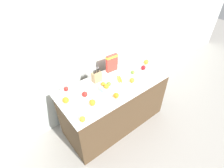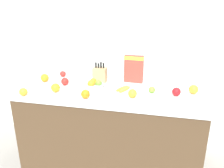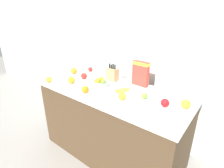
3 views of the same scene
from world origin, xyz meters
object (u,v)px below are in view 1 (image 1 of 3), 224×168
(orange_mid_left, at_px, (92,102))
(orange_by_cereal, at_px, (82,119))
(knife_block, at_px, (97,77))
(apple_near_bananas, at_px, (133,72))
(apple_by_knife_block, at_px, (66,89))
(orange_mid_right, at_px, (146,62))
(banana_bunch, at_px, (120,79))
(orange_back_center, at_px, (132,80))
(cereal_box, at_px, (112,62))
(fruit_bowl, at_px, (106,87))
(apple_middle, at_px, (143,68))
(apple_rightmost, at_px, (85,94))
(orange_front_left, at_px, (116,95))
(orange_front_center, at_px, (66,100))

(orange_mid_left, xyz_separation_m, orange_by_cereal, (-0.25, -0.15, -0.01))
(knife_block, xyz_separation_m, apple_near_bananas, (0.57, -0.21, -0.05))
(apple_by_knife_block, distance_m, orange_mid_right, 1.46)
(banana_bunch, bearing_deg, orange_back_center, -55.89)
(orange_mid_right, xyz_separation_m, orange_by_cereal, (-1.55, -0.39, -0.01))
(orange_by_cereal, bearing_deg, cereal_box, 33.10)
(fruit_bowl, distance_m, apple_near_bananas, 0.57)
(knife_block, relative_size, orange_mid_right, 3.01)
(apple_middle, bearing_deg, apple_rightmost, 177.35)
(banana_bunch, xyz_separation_m, apple_middle, (0.50, -0.03, 0.02))
(apple_by_knife_block, bearing_deg, apple_near_bananas, -15.97)
(fruit_bowl, xyz_separation_m, apple_near_bananas, (0.57, 0.03, -0.01))
(orange_mid_left, bearing_deg, apple_near_bananas, 10.90)
(banana_bunch, distance_m, apple_rightmost, 0.63)
(fruit_bowl, height_order, banana_bunch, fruit_bowl)
(orange_mid_left, xyz_separation_m, orange_mid_right, (1.30, 0.24, 0.00))
(fruit_bowl, relative_size, apple_near_bananas, 3.26)
(banana_bunch, bearing_deg, cereal_box, 77.06)
(cereal_box, xyz_separation_m, banana_bunch, (-0.06, -0.28, -0.15))
(orange_mid_left, distance_m, orange_mid_right, 1.32)
(fruit_bowl, relative_size, apple_rightmost, 2.57)
(orange_mid_left, bearing_deg, apple_rightmost, 88.25)
(orange_mid_right, relative_size, orange_back_center, 1.08)
(cereal_box, bearing_deg, orange_mid_left, -142.34)
(orange_back_center, bearing_deg, apple_by_knife_block, 152.76)
(orange_by_cereal, bearing_deg, orange_front_left, 6.30)
(fruit_bowl, height_order, orange_back_center, fruit_bowl)
(banana_bunch, distance_m, apple_middle, 0.51)
(knife_block, height_order, orange_mid_left, knife_block)
(apple_by_knife_block, bearing_deg, fruit_bowl, -34.29)
(apple_middle, relative_size, apple_near_bananas, 1.24)
(apple_middle, bearing_deg, apple_by_knife_block, 165.77)
(fruit_bowl, relative_size, banana_bunch, 1.03)
(apple_middle, height_order, orange_mid_left, orange_mid_left)
(orange_back_center, bearing_deg, apple_middle, 18.70)
(orange_back_center, bearing_deg, cereal_box, 96.05)
(apple_near_bananas, relative_size, orange_front_center, 0.73)
(apple_middle, bearing_deg, orange_front_center, 175.54)
(apple_middle, height_order, apple_near_bananas, apple_middle)
(fruit_bowl, xyz_separation_m, orange_by_cereal, (-0.59, -0.30, -0.00))
(apple_rightmost, height_order, orange_mid_left, orange_mid_left)
(apple_rightmost, height_order, orange_front_center, orange_front_center)
(cereal_box, xyz_separation_m, orange_mid_left, (-0.70, -0.46, -0.12))
(orange_front_center, bearing_deg, apple_middle, -4.46)
(apple_by_knife_block, xyz_separation_m, orange_front_left, (0.48, -0.57, 0.01))
(orange_front_center, bearing_deg, apple_near_bananas, -4.22)
(apple_near_bananas, bearing_deg, fruit_bowl, -177.33)
(fruit_bowl, bearing_deg, knife_block, 90.14)
(knife_block, distance_m, orange_mid_left, 0.52)
(orange_front_left, bearing_deg, orange_by_cereal, -173.70)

